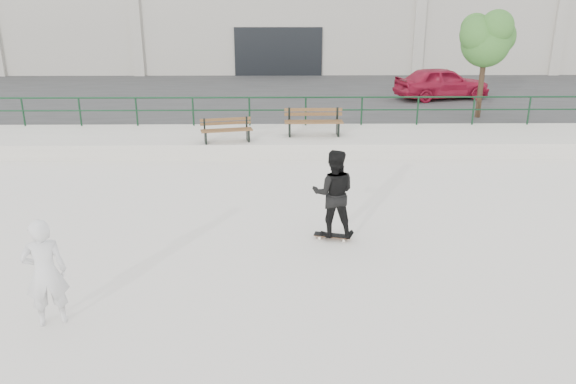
{
  "coord_description": "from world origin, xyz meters",
  "views": [
    {
      "loc": [
        0.1,
        -8.96,
        4.91
      ],
      "look_at": [
        0.25,
        2.0,
        1.06
      ],
      "focal_mm": 35.0,
      "sensor_mm": 36.0,
      "label": 1
    }
  ],
  "objects_px": {
    "bench_left": "(226,130)",
    "seated_skater": "(45,273)",
    "red_car": "(442,83)",
    "bench_right": "(314,122)",
    "tree": "(487,37)",
    "standing_skater": "(334,193)",
    "skateboard": "(332,236)"
  },
  "relations": [
    {
      "from": "tree",
      "to": "seated_skater",
      "type": "relative_size",
      "value": 2.23
    },
    {
      "from": "tree",
      "to": "skateboard",
      "type": "distance_m",
      "value": 12.5
    },
    {
      "from": "bench_right",
      "to": "seated_skater",
      "type": "xyz_separation_m",
      "value": [
        -4.73,
        -10.5,
        -0.06
      ]
    },
    {
      "from": "red_car",
      "to": "seated_skater",
      "type": "bearing_deg",
      "value": 134.47
    },
    {
      "from": "bench_left",
      "to": "bench_right",
      "type": "height_order",
      "value": "bench_right"
    },
    {
      "from": "seated_skater",
      "to": "skateboard",
      "type": "bearing_deg",
      "value": -166.54
    },
    {
      "from": "tree",
      "to": "bench_left",
      "type": "bearing_deg",
      "value": -158.44
    },
    {
      "from": "bench_left",
      "to": "tree",
      "type": "bearing_deg",
      "value": 9.56
    },
    {
      "from": "bench_left",
      "to": "seated_skater",
      "type": "xyz_separation_m",
      "value": [
        -1.92,
        -9.66,
        0.01
      ]
    },
    {
      "from": "bench_right",
      "to": "skateboard",
      "type": "relative_size",
      "value": 2.4
    },
    {
      "from": "skateboard",
      "to": "tree",
      "type": "bearing_deg",
      "value": 72.31
    },
    {
      "from": "tree",
      "to": "red_car",
      "type": "distance_m",
      "value": 4.6
    },
    {
      "from": "red_car",
      "to": "seated_skater",
      "type": "xyz_separation_m",
      "value": [
        -10.84,
        -17.32,
        -0.33
      ]
    },
    {
      "from": "seated_skater",
      "to": "bench_right",
      "type": "bearing_deg",
      "value": -134.69
    },
    {
      "from": "bench_right",
      "to": "skateboard",
      "type": "distance_m",
      "value": 7.38
    },
    {
      "from": "bench_right",
      "to": "standing_skater",
      "type": "height_order",
      "value": "standing_skater"
    },
    {
      "from": "bench_right",
      "to": "seated_skater",
      "type": "distance_m",
      "value": 11.52
    },
    {
      "from": "bench_left",
      "to": "red_car",
      "type": "xyz_separation_m",
      "value": [
        8.92,
        7.67,
        0.34
      ]
    },
    {
      "from": "bench_right",
      "to": "standing_skater",
      "type": "relative_size",
      "value": 1.04
    },
    {
      "from": "bench_left",
      "to": "bench_right",
      "type": "relative_size",
      "value": 0.87
    },
    {
      "from": "bench_right",
      "to": "seated_skater",
      "type": "height_order",
      "value": "seated_skater"
    },
    {
      "from": "tree",
      "to": "red_car",
      "type": "xyz_separation_m",
      "value": [
        -0.36,
        4.0,
        -2.25
      ]
    },
    {
      "from": "bench_left",
      "to": "red_car",
      "type": "relative_size",
      "value": 0.4
    },
    {
      "from": "tree",
      "to": "red_car",
      "type": "bearing_deg",
      "value": 95.12
    },
    {
      "from": "red_car",
      "to": "bench_left",
      "type": "bearing_deg",
      "value": 117.19
    },
    {
      "from": "skateboard",
      "to": "seated_skater",
      "type": "height_order",
      "value": "seated_skater"
    },
    {
      "from": "bench_right",
      "to": "skateboard",
      "type": "height_order",
      "value": "bench_right"
    },
    {
      "from": "tree",
      "to": "seated_skater",
      "type": "xyz_separation_m",
      "value": [
        -11.2,
        -13.32,
        -2.57
      ]
    },
    {
      "from": "skateboard",
      "to": "standing_skater",
      "type": "height_order",
      "value": "standing_skater"
    },
    {
      "from": "standing_skater",
      "to": "seated_skater",
      "type": "relative_size",
      "value": 1.06
    },
    {
      "from": "bench_left",
      "to": "tree",
      "type": "xyz_separation_m",
      "value": [
        9.28,
        3.66,
        2.59
      ]
    },
    {
      "from": "bench_left",
      "to": "seated_skater",
      "type": "distance_m",
      "value": 9.85
    }
  ]
}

